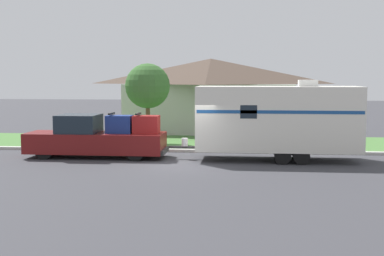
{
  "coord_description": "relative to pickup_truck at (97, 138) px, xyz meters",
  "views": [
    {
      "loc": [
        2.6,
        -22.06,
        3.74
      ],
      "look_at": [
        0.12,
        1.6,
        1.4
      ],
      "focal_mm": 50.0,
      "sensor_mm": 36.0,
      "label": 1
    }
  ],
  "objects": [
    {
      "name": "ground_plane",
      "position": [
        4.27,
        -1.6,
        -0.89
      ],
      "size": [
        120.0,
        120.0,
        0.0
      ],
      "primitive_type": "plane",
      "color": "#38383D"
    },
    {
      "name": "curb_strip",
      "position": [
        4.27,
        2.15,
        -0.82
      ],
      "size": [
        80.0,
        0.3,
        0.14
      ],
      "color": "beige",
      "rests_on": "ground_plane"
    },
    {
      "name": "lawn_strip",
      "position": [
        4.27,
        5.8,
        -0.88
      ],
      "size": [
        80.0,
        7.0,
        0.03
      ],
      "color": "#477538",
      "rests_on": "ground_plane"
    },
    {
      "name": "house_across_street",
      "position": [
        4.37,
        12.34,
        1.63
      ],
      "size": [
        11.65,
        6.98,
        4.88
      ],
      "color": "#B2B2A8",
      "rests_on": "ground_plane"
    },
    {
      "name": "pickup_truck",
      "position": [
        0.0,
        0.0,
        0.0
      ],
      "size": [
        6.4,
        1.95,
        2.06
      ],
      "color": "black",
      "rests_on": "ground_plane"
    },
    {
      "name": "travel_trailer",
      "position": [
        8.19,
        -0.0,
        0.97
      ],
      "size": [
        8.37,
        2.47,
        3.55
      ],
      "color": "black",
      "rests_on": "ground_plane"
    },
    {
      "name": "mailbox",
      "position": [
        8.21,
        2.81,
        0.15
      ],
      "size": [
        0.48,
        0.2,
        1.36
      ],
      "color": "brown",
      "rests_on": "ground_plane"
    },
    {
      "name": "tree_in_yard",
      "position": [
        1.41,
        5.16,
        2.27
      ],
      "size": [
        2.46,
        2.46,
        4.41
      ],
      "color": "brown",
      "rests_on": "ground_plane"
    }
  ]
}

